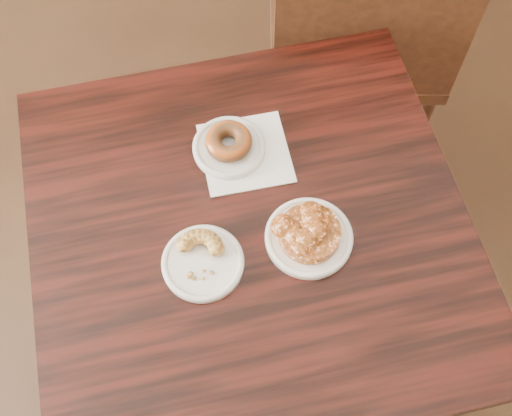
{
  "coord_description": "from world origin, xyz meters",
  "views": [
    {
      "loc": [
        0.08,
        -0.5,
        1.82
      ],
      "look_at": [
        0.1,
        0.03,
        0.8
      ],
      "focal_mm": 45.0,
      "sensor_mm": 36.0,
      "label": 1
    }
  ],
  "objects_px": {
    "cruller_fragment": "(202,259)",
    "cafe_table": "(252,295)",
    "chair_far": "(353,34)",
    "apple_fritter": "(310,232)",
    "glazed_donut": "(229,141)"
  },
  "relations": [
    {
      "from": "apple_fritter",
      "to": "cruller_fragment",
      "type": "xyz_separation_m",
      "value": [
        -0.19,
        -0.04,
        -0.0
      ]
    },
    {
      "from": "cruller_fragment",
      "to": "cafe_table",
      "type": "bearing_deg",
      "value": 39.85
    },
    {
      "from": "cruller_fragment",
      "to": "glazed_donut",
      "type": "bearing_deg",
      "value": 77.36
    },
    {
      "from": "cafe_table",
      "to": "glazed_donut",
      "type": "xyz_separation_m",
      "value": [
        -0.03,
        0.17,
        0.41
      ]
    },
    {
      "from": "chair_far",
      "to": "apple_fritter",
      "type": "distance_m",
      "value": 0.86
    },
    {
      "from": "chair_far",
      "to": "apple_fritter",
      "type": "relative_size",
      "value": 5.79
    },
    {
      "from": "apple_fritter",
      "to": "glazed_donut",
      "type": "bearing_deg",
      "value": 124.96
    },
    {
      "from": "glazed_donut",
      "to": "apple_fritter",
      "type": "bearing_deg",
      "value": -55.04
    },
    {
      "from": "chair_far",
      "to": "apple_fritter",
      "type": "xyz_separation_m",
      "value": [
        -0.22,
        -0.76,
        0.33
      ]
    },
    {
      "from": "cafe_table",
      "to": "apple_fritter",
      "type": "height_order",
      "value": "apple_fritter"
    },
    {
      "from": "cafe_table",
      "to": "apple_fritter",
      "type": "distance_m",
      "value": 0.42
    },
    {
      "from": "apple_fritter",
      "to": "cruller_fragment",
      "type": "height_order",
      "value": "apple_fritter"
    },
    {
      "from": "cruller_fragment",
      "to": "chair_far",
      "type": "bearing_deg",
      "value": 63.03
    },
    {
      "from": "chair_far",
      "to": "cafe_table",
      "type": "bearing_deg",
      "value": 69.0
    },
    {
      "from": "cafe_table",
      "to": "chair_far",
      "type": "distance_m",
      "value": 0.8
    }
  ]
}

